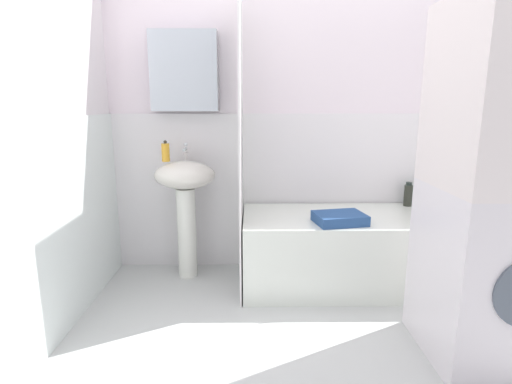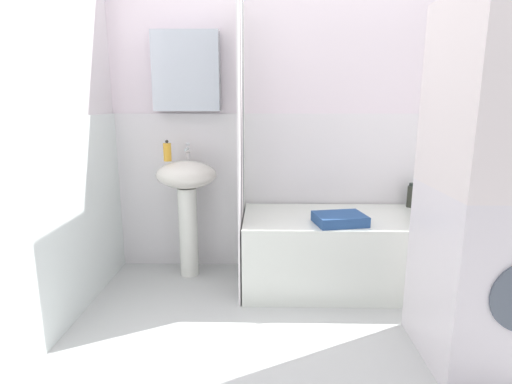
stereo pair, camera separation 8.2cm
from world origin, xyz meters
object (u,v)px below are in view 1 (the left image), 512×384
sink (185,193)px  body_wash_bottle (432,196)px  bathtub (352,250)px  towel_folded (340,218)px  washer_dryer_stack (500,189)px  lotion_bottle (408,195)px  soap_dispenser (166,152)px  shampoo_bottle (420,192)px

sink → body_wash_bottle: bearing=4.2°
sink → body_wash_bottle: 1.87m
bathtub → body_wash_bottle: (0.67, 0.29, 0.33)m
towel_folded → washer_dryer_stack: washer_dryer_stack is taller
lotion_bottle → body_wash_bottle: bearing=8.7°
sink → towel_folded: 1.11m
towel_folded → washer_dryer_stack: (0.62, -0.65, 0.33)m
towel_folded → soap_dispenser: bearing=163.8°
lotion_bottle → sink: bearing=-176.4°
soap_dispenser → body_wash_bottle: (1.99, 0.14, -0.35)m
soap_dispenser → body_wash_bottle: 2.03m
soap_dispenser → bathtub: (1.32, -0.15, -0.68)m
washer_dryer_stack → shampoo_bottle: bearing=85.2°
body_wash_bottle → shampoo_bottle: shampoo_bottle is taller
towel_folded → shampoo_bottle: bearing=34.1°
sink → body_wash_bottle: sink is taller
soap_dispenser → towel_folded: 1.29m
lotion_bottle → washer_dryer_stack: bearing=-89.6°
shampoo_bottle → washer_dryer_stack: bearing=-94.8°
bathtub → body_wash_bottle: 0.80m
shampoo_bottle → lotion_bottle: size_ratio=1.12×
bathtub → shampoo_bottle: size_ratio=7.53×
soap_dispenser → towel_folded: (1.18, -0.34, -0.39)m
shampoo_bottle → washer_dryer_stack: washer_dryer_stack is taller
sink → bathtub: sink is taller
sink → washer_dryer_stack: (1.67, -0.99, 0.24)m
soap_dispenser → washer_dryer_stack: bearing=-28.7°
bathtub → towel_folded: (-0.14, -0.19, 0.29)m
sink → shampoo_bottle: bearing=4.5°
bathtub → body_wash_bottle: body_wash_bottle is taller
shampoo_bottle → washer_dryer_stack: size_ratio=0.12×
sink → lotion_bottle: size_ratio=4.75×
lotion_bottle → washer_dryer_stack: (0.01, -1.10, 0.28)m
lotion_bottle → shampoo_bottle: bearing=17.1°
towel_folded → body_wash_bottle: bearing=30.8°
bathtub → washer_dryer_stack: bearing=-60.1°
towel_folded → lotion_bottle: bearing=36.4°
sink → lotion_bottle: sink is taller
soap_dispenser → lotion_bottle: size_ratio=0.83×
washer_dryer_stack → body_wash_bottle: bearing=80.4°
shampoo_bottle → lotion_bottle: (-0.10, -0.03, -0.01)m
bathtub → washer_dryer_stack: 1.15m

